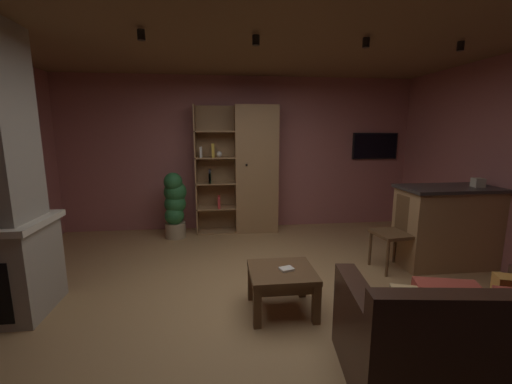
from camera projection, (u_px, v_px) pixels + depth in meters
The scene contains 18 objects.
floor at pixel (261, 299), 3.40m from camera, with size 6.08×5.26×0.02m, color #A37A4C.
wall_back at pixel (241, 154), 5.76m from camera, with size 6.20×0.06×2.62m, color #9E5B56.
ceiling at pixel (261, 26), 2.92m from camera, with size 6.08×5.26×0.02m, color brown.
window_pane_back at pixel (225, 152), 5.68m from camera, with size 0.74×0.01×0.94m, color white.
bookshelf_cabinet at pixel (251, 170), 5.55m from camera, with size 1.37×0.41×2.13m.
kitchen_bar_counter at pixel (455, 226), 4.19m from camera, with size 1.46×0.63×1.03m.
tissue_box at pixel (478, 183), 4.06m from camera, with size 0.12×0.12×0.11m, color #BFB299.
leather_couch at pixel (464, 344), 2.19m from camera, with size 1.62×1.07×0.84m.
coffee_table at pixel (282, 278), 3.12m from camera, with size 0.61×0.58×0.42m.
table_book_0 at pixel (287, 269), 3.09m from camera, with size 0.12×0.10×0.02m, color beige.
dining_chair at pixel (399, 228), 4.05m from camera, with size 0.47×0.47×0.92m.
potted_floor_plant at pixel (175, 204), 5.25m from camera, with size 0.36×0.39×1.07m.
wall_mounted_tv at pixel (375, 146), 5.95m from camera, with size 0.83×0.06×0.47m.
track_light_spot_0 at pixel (10, 32), 2.83m from camera, with size 0.07×0.07×0.09m, color black.
track_light_spot_1 at pixel (141, 35), 2.92m from camera, with size 0.07×0.07×0.09m, color black.
track_light_spot_2 at pixel (256, 40), 3.09m from camera, with size 0.07×0.07×0.09m, color black.
track_light_spot_3 at pixel (366, 43), 3.18m from camera, with size 0.07×0.07×0.09m, color black.
track_light_spot_4 at pixel (461, 46), 3.31m from camera, with size 0.07×0.07×0.09m, color black.
Camera 1 is at (-0.41, -3.11, 1.71)m, focal length 23.00 mm.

